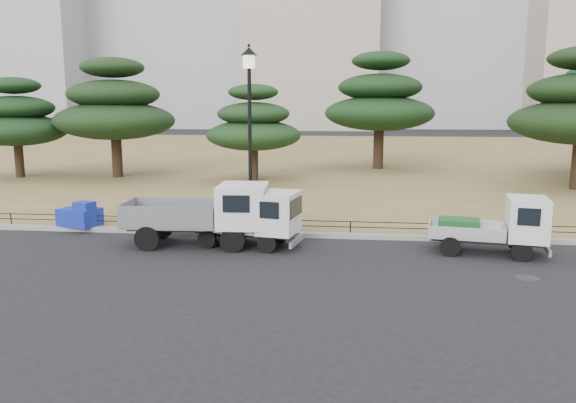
# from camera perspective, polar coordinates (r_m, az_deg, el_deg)

# --- Properties ---
(ground) EXTENTS (220.00, 220.00, 0.00)m
(ground) POSITION_cam_1_polar(r_m,az_deg,el_deg) (16.26, -0.80, -5.73)
(ground) COLOR black
(lawn) EXTENTS (120.00, 56.00, 0.15)m
(lawn) POSITION_cam_1_polar(r_m,az_deg,el_deg) (46.37, 3.99, 4.59)
(lawn) COLOR olive
(lawn) RESTS_ON ground
(curb) EXTENTS (120.00, 0.25, 0.16)m
(curb) POSITION_cam_1_polar(r_m,az_deg,el_deg) (18.74, 0.21, -3.36)
(curb) COLOR gray
(curb) RESTS_ON ground
(truck_large) EXTENTS (4.50, 1.99, 1.92)m
(truck_large) POSITION_cam_1_polar(r_m,az_deg,el_deg) (17.64, -8.39, -1.02)
(truck_large) COLOR black
(truck_large) RESTS_ON ground
(truck_kei_front) EXTENTS (3.49, 1.95, 1.74)m
(truck_kei_front) POSITION_cam_1_polar(r_m,az_deg,el_deg) (17.38, -3.49, -1.78)
(truck_kei_front) COLOR black
(truck_kei_front) RESTS_ON ground
(truck_kei_rear) EXTENTS (3.47, 1.90, 1.72)m
(truck_kei_rear) POSITION_cam_1_polar(r_m,az_deg,el_deg) (17.55, 20.45, -2.31)
(truck_kei_rear) COLOR black
(truck_kei_rear) RESTS_ON ground
(street_lamp) EXTENTS (0.54, 0.54, 6.03)m
(street_lamp) POSITION_cam_1_polar(r_m,az_deg,el_deg) (18.73, -3.93, 9.42)
(street_lamp) COLOR black
(street_lamp) RESTS_ON lawn
(pipe_fence) EXTENTS (38.00, 0.04, 0.40)m
(pipe_fence) POSITION_cam_1_polar(r_m,az_deg,el_deg) (18.81, 0.26, -2.19)
(pipe_fence) COLOR black
(pipe_fence) RESTS_ON lawn
(tarp_pile) EXTENTS (1.54, 1.31, 0.87)m
(tarp_pile) POSITION_cam_1_polar(r_m,az_deg,el_deg) (20.98, -20.35, -1.38)
(tarp_pile) COLOR #172CB2
(tarp_pile) RESTS_ON lawn
(manhole) EXTENTS (0.60, 0.60, 0.01)m
(manhole) POSITION_cam_1_polar(r_m,az_deg,el_deg) (15.65, 23.12, -7.16)
(manhole) COLOR #2D2D30
(manhole) RESTS_ON ground
(pine_west_far) EXTENTS (5.65, 5.65, 5.71)m
(pine_west_far) POSITION_cam_1_polar(r_m,az_deg,el_deg) (35.99, -25.91, 7.46)
(pine_west_far) COLOR black
(pine_west_far) RESTS_ON lawn
(pine_west_near) EXTENTS (6.81, 6.81, 6.81)m
(pine_west_near) POSITION_cam_1_polar(r_m,az_deg,el_deg) (34.07, -17.21, 8.99)
(pine_west_near) COLOR black
(pine_west_near) RESTS_ON lawn
(pine_center_left) EXTENTS (5.19, 5.19, 5.27)m
(pine_center_left) POSITION_cam_1_polar(r_m,az_deg,el_deg) (30.89, -3.51, 7.71)
(pine_center_left) COLOR black
(pine_center_left) RESTS_ON lawn
(pine_center_right) EXTENTS (7.08, 7.08, 7.51)m
(pine_center_right) POSITION_cam_1_polar(r_m,az_deg,el_deg) (37.26, 9.30, 9.99)
(pine_center_right) COLOR black
(pine_center_right) RESTS_ON lawn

